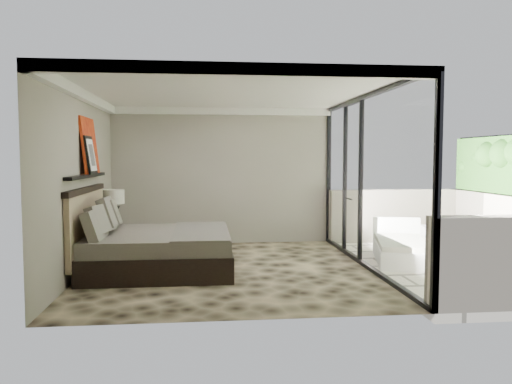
{
  "coord_description": "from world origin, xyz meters",
  "views": [
    {
      "loc": [
        -0.36,
        -7.85,
        1.79
      ],
      "look_at": [
        0.49,
        0.4,
        1.21
      ],
      "focal_mm": 35.0,
      "sensor_mm": 36.0,
      "label": 1
    }
  ],
  "objects": [
    {
      "name": "lounger",
      "position": [
        3.01,
        0.38,
        0.21
      ],
      "size": [
        1.26,
        1.86,
        0.67
      ],
      "rotation": [
        0.0,
        0.0,
        -0.26
      ],
      "color": "white",
      "rests_on": "terrace_slab"
    },
    {
      "name": "ottoman",
      "position": [
        4.08,
        1.4,
        0.22
      ],
      "size": [
        0.51,
        0.51,
        0.45
      ],
      "primitive_type": "cube",
      "rotation": [
        0.0,
        0.0,
        -0.15
      ],
      "color": "silver",
      "rests_on": "terrace_slab"
    },
    {
      "name": "bed",
      "position": [
        -1.18,
        0.08,
        0.37
      ],
      "size": [
        2.28,
        2.21,
        1.26
      ],
      "color": "black",
      "rests_on": "floor"
    },
    {
      "name": "glass_wall",
      "position": [
        2.25,
        0.0,
        1.4
      ],
      "size": [
        0.08,
        5.0,
        2.8
      ],
      "primitive_type": "cube",
      "color": "white",
      "rests_on": "floor"
    },
    {
      "name": "terrace_slab",
      "position": [
        3.75,
        0.0,
        -0.06
      ],
      "size": [
        3.0,
        5.0,
        0.12
      ],
      "primitive_type": "cube",
      "color": "beige",
      "rests_on": "ground"
    },
    {
      "name": "ceiling",
      "position": [
        0.0,
        0.0,
        2.79
      ],
      "size": [
        4.5,
        5.0,
        0.02
      ],
      "primitive_type": "cube",
      "color": "silver",
      "rests_on": "back_wall"
    },
    {
      "name": "left_wall",
      "position": [
        -2.24,
        0.0,
        1.4
      ],
      "size": [
        0.02,
        5.0,
        2.8
      ],
      "primitive_type": "cube",
      "color": "gray",
      "rests_on": "floor"
    },
    {
      "name": "abstract_canvas",
      "position": [
        -2.19,
        0.39,
        1.97
      ],
      "size": [
        0.13,
        0.9,
        0.9
      ],
      "primitive_type": "cube",
      "rotation": [
        0.0,
        -0.1,
        0.0
      ],
      "color": "#BC4D10",
      "rests_on": "picture_ledge"
    },
    {
      "name": "table_lamp",
      "position": [
        -2.0,
        1.38,
        0.96
      ],
      "size": [
        0.37,
        0.37,
        0.68
      ],
      "color": "black",
      "rests_on": "nightstand"
    },
    {
      "name": "back_wall",
      "position": [
        0.0,
        2.49,
        1.4
      ],
      "size": [
        4.5,
        0.02,
        2.8
      ],
      "primitive_type": "cube",
      "color": "gray",
      "rests_on": "floor"
    },
    {
      "name": "picture_ledge",
      "position": [
        -2.18,
        0.1,
        1.5
      ],
      "size": [
        0.12,
        2.2,
        0.05
      ],
      "primitive_type": "cube",
      "color": "black",
      "rests_on": "left_wall"
    },
    {
      "name": "floor",
      "position": [
        0.0,
        0.0,
        0.0
      ],
      "size": [
        5.0,
        5.0,
        0.0
      ],
      "primitive_type": "plane",
      "color": "black",
      "rests_on": "ground"
    },
    {
      "name": "nightstand",
      "position": [
        -1.96,
        1.43,
        0.27
      ],
      "size": [
        0.63,
        0.63,
        0.54
      ],
      "primitive_type": "cube",
      "rotation": [
        0.0,
        0.0,
        0.18
      ],
      "color": "black",
      "rests_on": "floor"
    },
    {
      "name": "framed_print",
      "position": [
        -2.14,
        0.2,
        1.82
      ],
      "size": [
        0.11,
        0.5,
        0.6
      ],
      "primitive_type": "cube",
      "rotation": [
        0.0,
        -0.14,
        0.0
      ],
      "color": "black",
      "rests_on": "picture_ledge"
    }
  ]
}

